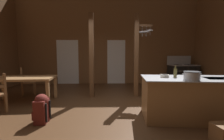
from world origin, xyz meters
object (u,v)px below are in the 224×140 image
Objects in this scene: kitchen_island at (193,98)px; stockpot_on_counter at (192,76)px; stove_range at (182,75)px; backpack at (42,108)px; bottle_tall_on_counter at (175,73)px; dining_table at (23,80)px; ladderback_chair_near_window at (26,82)px; mixing_bowl_on_counter at (165,76)px.

kitchen_island is 0.65m from stockpot_on_counter.
stove_range is 5.96m from backpack.
stockpot_on_counter is 1.48× the size of bottle_tall_on_counter.
dining_table is (-5.77, -2.30, 0.17)m from stove_range.
bottle_tall_on_counter reaches higher than backpack.
ladderback_chair_near_window is (-4.65, 2.11, 0.00)m from kitchen_island.
bottle_tall_on_counter is at bearing 4.37° from backpack.
ladderback_chair_near_window is 5.07m from stockpot_on_counter.
ladderback_chair_near_window reaches higher than dining_table.
dining_table is at bearing 163.21° from bottle_tall_on_counter.
stove_range reaches higher than ladderback_chair_near_window.
stockpot_on_counter is (4.44, -2.40, 0.53)m from ladderback_chair_near_window.
bottle_tall_on_counter is (4.28, -2.01, 0.55)m from ladderback_chair_near_window.
dining_table is (-4.30, 1.28, 0.20)m from kitchen_island.
stockpot_on_counter is at bearing -67.72° from bottle_tall_on_counter.
ladderback_chair_near_window is (-0.36, 0.83, -0.20)m from dining_table.
kitchen_island reaches higher than backpack.
stove_range is at bearing 21.70° from dining_table.
stove_range is at bearing 13.44° from ladderback_chair_near_window.
dining_table is 1.85× the size of ladderback_chair_near_window.
bottle_tall_on_counter is at bearing -16.79° from dining_table.
bottle_tall_on_counter is at bearing -117.99° from stove_range.
bottle_tall_on_counter is at bearing 1.20° from mixing_bowl_on_counter.
dining_table is at bearing -158.30° from stove_range.
kitchen_island is 0.67m from bottle_tall_on_counter.
kitchen_island is at bearing 2.18° from backpack.
kitchen_island is at bearing 53.49° from stockpot_on_counter.
stockpot_on_counter reaches higher than dining_table.
stove_range is 1.39× the size of ladderback_chair_near_window.
mixing_bowl_on_counter is at bearing 4.65° from backpack.
ladderback_chair_near_window reaches higher than kitchen_island.
backpack is at bearing -56.88° from ladderback_chair_near_window.
kitchen_island is 5.11m from ladderback_chair_near_window.
stove_range is at bearing 59.15° from mixing_bowl_on_counter.
bottle_tall_on_counter is (2.82, 0.22, 0.68)m from backpack.
backpack is (-4.67, -3.69, -0.17)m from stove_range.
stove_range reaches higher than kitchen_island.
stove_range is at bearing 62.01° from bottle_tall_on_counter.
kitchen_island is 3.20m from backpack.
dining_table is 2.95× the size of backpack.
dining_table is at bearing 162.15° from mixing_bowl_on_counter.
stockpot_on_counter reaches higher than ladderback_chair_near_window.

